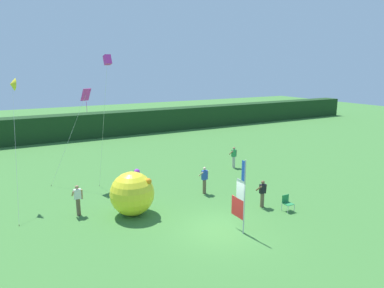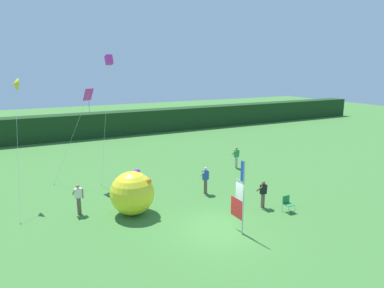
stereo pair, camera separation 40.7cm
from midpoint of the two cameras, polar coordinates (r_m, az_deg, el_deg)
The scene contains 12 objects.
ground_plane at distance 17.72m, azimuth 5.21°, elevation -13.88°, with size 120.00×120.00×0.00m, color #3D7533.
distant_treeline at distance 41.39m, azimuth -15.14°, elevation 3.08°, with size 80.00×2.40×2.74m, color #193819.
banner_flag at distance 16.94m, azimuth 8.53°, elevation -8.71°, with size 0.06×1.03×3.69m.
person_near_banner at distance 20.33m, azimuth 12.18°, elevation -7.97°, with size 0.55×0.48×1.59m.
person_mid_field at distance 27.75m, azimuth 7.73°, elevation -2.11°, with size 0.55×0.48×1.69m.
person_far_left at distance 19.92m, azimuth -17.61°, elevation -8.52°, with size 0.55×0.48×1.70m.
person_far_right at distance 21.98m, azimuth 2.77°, elevation -5.86°, with size 0.55×0.48×1.75m.
inflatable_balloon at distance 19.17m, azimuth -9.18°, elevation -7.97°, with size 2.40×2.40×2.44m.
folding_chair at distance 20.25m, azimuth 16.02°, elevation -9.27°, with size 0.51×0.51×0.89m.
kite_magenta_box_0 at distance 21.22m, azimuth -12.97°, elevation 13.12°, with size 0.63×2.41×8.59m.
kite_magenta_diamond_1 at distance 23.99m, azimuth -16.46°, elevation 7.12°, with size 2.91×1.12×6.51m.
kite_yellow_delta_2 at distance 22.49m, azimuth -26.60°, elevation 8.72°, with size 0.78×4.34×7.28m.
Camera 2 is at (-8.52, -13.37, 7.87)m, focal length 32.42 mm.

